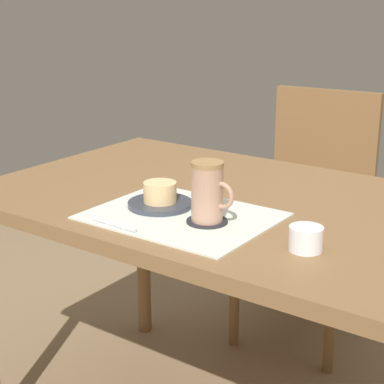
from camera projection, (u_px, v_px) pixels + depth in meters
dining_table at (239, 227)px, 1.63m from camera, size 1.33×0.81×0.73m
wooden_chair at (311, 205)px, 2.32m from camera, size 0.46×0.46×0.89m
placemat at (182, 216)px, 1.49m from camera, size 0.41×0.33×0.00m
pastry_plate at (160, 204)px, 1.55m from camera, size 0.16×0.16×0.01m
pastry at (160, 192)px, 1.54m from camera, size 0.08×0.08×0.05m
coffee_coaster at (207, 221)px, 1.44m from camera, size 0.09×0.09×0.00m
coffee_mug at (208, 192)px, 1.42m from camera, size 0.11×0.07×0.14m
teaspoon at (114, 224)px, 1.42m from camera, size 0.13×0.02×0.01m
sugar_bowl at (306, 239)px, 1.29m from camera, size 0.07×0.07×0.05m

